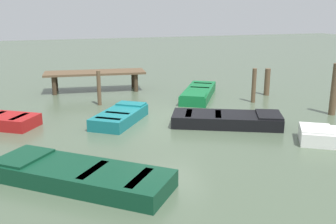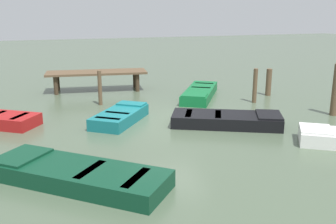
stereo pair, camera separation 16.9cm
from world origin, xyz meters
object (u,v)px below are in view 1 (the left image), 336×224
Objects in this scene: rowboat_green at (199,93)px; mooring_piling_near_left at (254,86)px; rowboat_dark_green at (80,175)px; mooring_piling_mid_right at (99,88)px; mooring_piling_center at (267,82)px; dock_segment at (95,74)px; rowboat_teal at (120,116)px; mooring_piling_mid_left at (334,89)px; rowboat_black at (227,119)px.

rowboat_green is 2.65× the size of mooring_piling_near_left.
mooring_piling_mid_right is (1.61, 7.28, 0.50)m from rowboat_dark_green.
mooring_piling_center is (1.32, 1.03, -0.11)m from mooring_piling_near_left.
dock_segment is 10.35m from rowboat_dark_green.
rowboat_teal is 1.45× the size of mooring_piling_mid_left.
mooring_piling_near_left is at bearing -103.89° from rowboat_dark_green.
dock_segment is 8.08m from mooring_piling_center.
mooring_piling_mid_right is 0.98× the size of mooring_piling_near_left.
rowboat_teal is at bearing -169.38° from mooring_piling_near_left.
mooring_piling_mid_right is at bearing 42.18° from rowboat_teal.
mooring_piling_near_left reaches higher than rowboat_black.
mooring_piling_mid_left is at bearing -56.72° from mooring_piling_near_left.
mooring_piling_mid_left is at bearing 25.06° from rowboat_black.
mooring_piling_mid_left is 3.77m from mooring_piling_center.
rowboat_green is 3.22m from mooring_piling_center.
mooring_piling_center is (9.19, 6.70, 0.40)m from rowboat_dark_green.
rowboat_dark_green is at bearing -144.26° from mooring_piling_near_left.
mooring_piling_near_left is at bearing 123.28° from mooring_piling_mid_left.
rowboat_black is at bearing 21.12° from rowboat_green.
rowboat_teal is at bearing -25.19° from rowboat_green.
mooring_piling_mid_left is (1.77, -2.70, 0.24)m from mooring_piling_near_left.
rowboat_black is at bearing -134.35° from mooring_piling_near_left.
rowboat_green is at bearing 104.99° from rowboat_black.
rowboat_teal is 2.28× the size of mooring_piling_center.
rowboat_dark_green is at bearing -8.22° from rowboat_green.
rowboat_dark_green is at bearing -166.32° from rowboat_teal.
mooring_piling_near_left is 0.75× the size of mooring_piling_mid_left.
rowboat_black and rowboat_teal have the same top height.
dock_segment is at bearing -93.19° from rowboat_green.
rowboat_dark_green is 9.46m from rowboat_green.
mooring_piling_mid_right reaches higher than rowboat_green.
mooring_piling_center is at bearing 111.18° from rowboat_green.
mooring_piling_center reaches higher than rowboat_teal.
dock_segment is at bearing 154.68° from mooring_piling_center.
rowboat_green is at bearing -27.96° from dock_segment.
rowboat_dark_green is 1.06× the size of rowboat_green.
dock_segment is 1.74× the size of rowboat_teal.
rowboat_black and rowboat_green have the same top height.
rowboat_dark_green is 4.92m from rowboat_teal.
dock_segment reaches higher than rowboat_teal.
mooring_piling_mid_right is at bearing -58.55° from rowboat_green.
mooring_piling_mid_right is at bearing 175.63° from mooring_piling_center.
mooring_piling_mid_right is 0.74× the size of mooring_piling_mid_left.
mooring_piling_mid_left is (7.75, -1.57, 0.75)m from rowboat_teal.
mooring_piling_near_left is at bearing 71.05° from rowboat_black.
rowboat_green is 5.66m from mooring_piling_mid_left.
dock_segment is 10.57m from mooring_piling_mid_left.
mooring_piling_center is (7.30, 2.15, 0.40)m from rowboat_teal.
dock_segment is 1.19× the size of rowboat_dark_green.
rowboat_green is at bearing 138.60° from mooring_piling_near_left.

